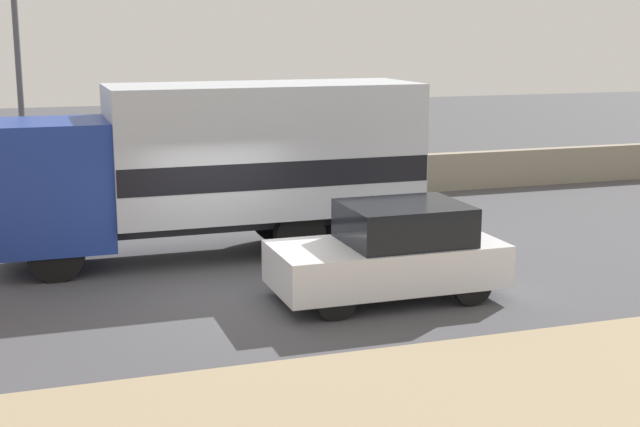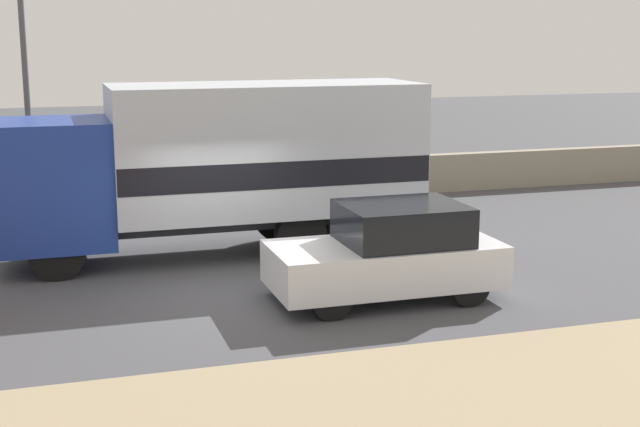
{
  "view_description": "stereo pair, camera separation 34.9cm",
  "coord_description": "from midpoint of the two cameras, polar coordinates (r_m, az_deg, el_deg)",
  "views": [
    {
      "loc": [
        -3.39,
        -14.57,
        4.55
      ],
      "look_at": [
        1.82,
        0.85,
        1.15
      ],
      "focal_mm": 50.0,
      "sensor_mm": 36.0,
      "label": 1
    },
    {
      "loc": [
        -3.05,
        -14.68,
        4.55
      ],
      "look_at": [
        1.82,
        0.85,
        1.15
      ],
      "focal_mm": 50.0,
      "sensor_mm": 36.0,
      "label": 2
    }
  ],
  "objects": [
    {
      "name": "street_lamp",
      "position": [
        22.01,
        -19.25,
        9.97
      ],
      "size": [
        0.56,
        0.28,
        7.08
      ],
      "color": "#4C4C51",
      "rests_on": "ground_plane"
    },
    {
      "name": "ground_plane",
      "position": [
        15.65,
        -5.98,
        -5.16
      ],
      "size": [
        80.0,
        80.0,
        0.0
      ],
      "primitive_type": "plane",
      "color": "#47474C"
    },
    {
      "name": "car_hatchback",
      "position": [
        15.19,
        3.94,
        -2.51
      ],
      "size": [
        3.9,
        1.84,
        1.63
      ],
      "rotation": [
        0.0,
        0.0,
        3.14
      ],
      "color": "silver",
      "rests_on": "ground_plane"
    },
    {
      "name": "stone_wall_backdrop",
      "position": [
        23.2,
        -10.38,
        1.63
      ],
      "size": [
        60.0,
        0.35,
        1.06
      ],
      "color": "gray",
      "rests_on": "ground_plane"
    },
    {
      "name": "box_truck",
      "position": [
        17.95,
        -6.64,
        3.32
      ],
      "size": [
        8.39,
        2.37,
        3.46
      ],
      "rotation": [
        0.0,
        0.0,
        3.14
      ],
      "color": "navy",
      "rests_on": "ground_plane"
    }
  ]
}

